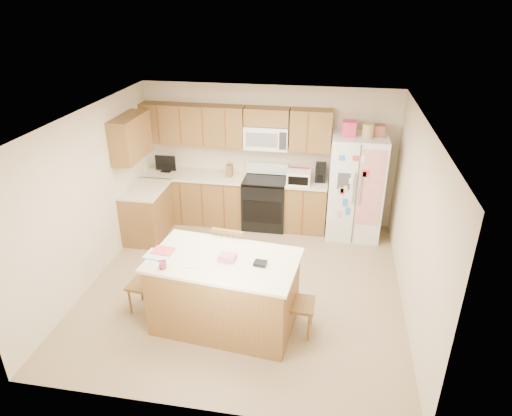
% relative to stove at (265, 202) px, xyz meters
% --- Properties ---
extents(ground, '(4.50, 4.50, 0.00)m').
position_rel_stove_xyz_m(ground, '(0.00, -1.94, -0.47)').
color(ground, '#987D57').
rests_on(ground, ground).
extents(room_shell, '(4.60, 4.60, 2.52)m').
position_rel_stove_xyz_m(room_shell, '(0.00, -1.94, 0.97)').
color(room_shell, beige).
rests_on(room_shell, ground).
extents(cabinetry, '(3.36, 1.56, 2.15)m').
position_rel_stove_xyz_m(cabinetry, '(-0.98, -0.15, 0.44)').
color(cabinetry, olive).
rests_on(cabinetry, ground).
extents(stove, '(0.76, 0.65, 1.13)m').
position_rel_stove_xyz_m(stove, '(0.00, 0.00, 0.00)').
color(stove, black).
rests_on(stove, ground).
extents(refrigerator, '(0.90, 0.79, 2.04)m').
position_rel_stove_xyz_m(refrigerator, '(1.57, -0.06, 0.45)').
color(refrigerator, white).
rests_on(refrigerator, ground).
extents(island, '(1.94, 1.24, 1.08)m').
position_rel_stove_xyz_m(island, '(-0.08, -2.81, 0.03)').
color(island, olive).
rests_on(island, ground).
extents(windsor_chair_left, '(0.39, 0.41, 0.86)m').
position_rel_stove_xyz_m(windsor_chair_left, '(-1.22, -2.70, -0.07)').
color(windsor_chair_left, olive).
rests_on(windsor_chair_left, ground).
extents(windsor_chair_back, '(0.52, 0.50, 1.09)m').
position_rel_stove_xyz_m(windsor_chair_back, '(-0.14, -2.10, 0.04)').
color(windsor_chair_back, olive).
rests_on(windsor_chair_back, ground).
extents(windsor_chair_right, '(0.38, 0.40, 0.89)m').
position_rel_stove_xyz_m(windsor_chair_right, '(0.85, -2.78, -0.05)').
color(windsor_chair_right, olive).
rests_on(windsor_chair_right, ground).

